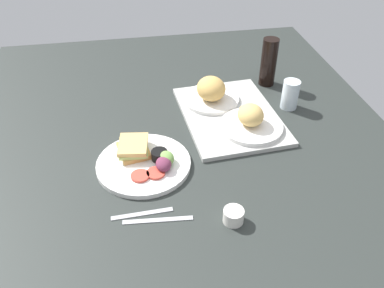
{
  "coord_description": "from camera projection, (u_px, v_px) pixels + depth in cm",
  "views": [
    {
      "loc": [
        100.75,
        -14.19,
        82.45
      ],
      "look_at": [
        2.0,
        3.0,
        4.0
      ],
      "focal_mm": 37.26,
      "sensor_mm": 36.0,
      "label": 1
    }
  ],
  "objects": [
    {
      "name": "drinking_glass",
      "position": [
        290.0,
        94.0,
        1.48
      ],
      "size": [
        6.28,
        6.28,
        11.04
      ],
      "primitive_type": "cylinder",
      "color": "silver",
      "rests_on": "ground_plane"
    },
    {
      "name": "ground_plane",
      "position": [
        182.0,
        154.0,
        1.32
      ],
      "size": [
        190.0,
        150.0,
        3.0
      ],
      "primitive_type": "cube",
      "color": "#282D2B"
    },
    {
      "name": "serving_tray",
      "position": [
        230.0,
        115.0,
        1.46
      ],
      "size": [
        47.32,
        36.24,
        1.6
      ],
      "primitive_type": "cube",
      "rotation": [
        0.0,
        0.0,
        0.07
      ],
      "color": "#B2B2AD",
      "rests_on": "ground_plane"
    },
    {
      "name": "soda_bottle",
      "position": [
        269.0,
        62.0,
        1.6
      ],
      "size": [
        6.4,
        6.4,
        19.55
      ],
      "primitive_type": "cylinder",
      "color": "black",
      "rests_on": "ground_plane"
    },
    {
      "name": "espresso_cup",
      "position": [
        233.0,
        216.0,
        1.06
      ],
      "size": [
        5.6,
        5.6,
        4.0
      ],
      "primitive_type": "cylinder",
      "color": "silver",
      "rests_on": "ground_plane"
    },
    {
      "name": "fork",
      "position": [
        142.0,
        213.0,
        1.09
      ],
      "size": [
        2.06,
        17.04,
        0.5
      ],
      "primitive_type": "cube",
      "rotation": [
        0.0,
        0.0,
        1.61
      ],
      "color": "#B7B7BC",
      "rests_on": "ground_plane"
    },
    {
      "name": "bread_plate_far",
      "position": [
        251.0,
        121.0,
        1.37
      ],
      "size": [
        21.85,
        21.85,
        8.42
      ],
      "color": "white",
      "rests_on": "serving_tray"
    },
    {
      "name": "bread_plate_near",
      "position": [
        211.0,
        92.0,
        1.5
      ],
      "size": [
        21.35,
        21.35,
        9.86
      ],
      "color": "white",
      "rests_on": "serving_tray"
    },
    {
      "name": "knife",
      "position": [
        158.0,
        220.0,
        1.07
      ],
      "size": [
        2.96,
        19.05,
        0.5
      ],
      "primitive_type": "cube",
      "rotation": [
        0.0,
        0.0,
        1.49
      ],
      "color": "#B7B7BC",
      "rests_on": "ground_plane"
    },
    {
      "name": "plate_with_salad",
      "position": [
        145.0,
        160.0,
        1.24
      ],
      "size": [
        29.46,
        29.46,
        5.4
      ],
      "color": "white",
      "rests_on": "ground_plane"
    }
  ]
}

